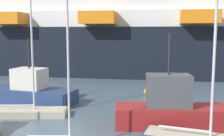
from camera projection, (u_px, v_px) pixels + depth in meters
sailboat_4 at (28, 110)px, 22.63m from camera, size 6.44×3.03×10.36m
fishing_boat_1 at (172, 109)px, 20.00m from camera, size 8.63×3.73×6.73m
fishing_boat_2 at (33, 91)px, 26.76m from camera, size 8.46×3.85×6.19m
channel_buoy_0 at (147, 92)px, 30.10m from camera, size 0.72×0.72×1.49m
cruise_ship at (109, 26)px, 48.80m from camera, size 137.05×24.37×24.18m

